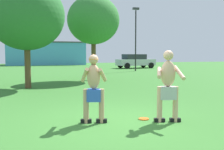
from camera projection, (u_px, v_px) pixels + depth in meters
ground_plane at (112, 121)px, 6.48m from camera, size 80.00×80.00×0.00m
player_with_cap at (94, 86)px, 6.25m from camera, size 0.71×0.61×1.64m
player_in_gray at (168, 84)px, 6.33m from camera, size 0.75×0.69×1.73m
frisbee at (144, 119)px, 6.65m from camera, size 0.26×0.26×0.03m
car_silver_near_post at (135, 61)px, 30.07m from camera, size 4.48×2.44×1.58m
lamp_post at (136, 33)px, 24.69m from camera, size 0.60×0.24×5.91m
outbuilding_behind_lot at (47, 53)px, 39.51m from camera, size 11.43×5.76×3.37m
tree_right_field at (26, 16)px, 12.40m from camera, size 3.57×3.57×5.08m
tree_behind_players at (93, 20)px, 16.31m from camera, size 3.22×3.22×5.22m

